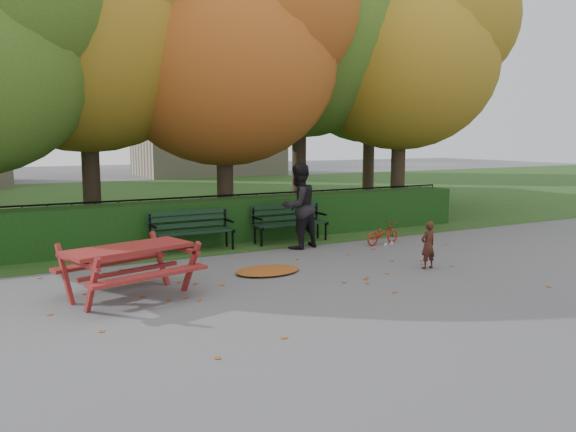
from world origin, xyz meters
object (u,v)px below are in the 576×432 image
adult (299,206)px  bicycle (383,233)px  tree_c (239,45)px  bench_left (191,227)px  picnic_table (129,258)px  child (428,245)px  tree_d (315,19)px  bench_right (289,220)px  tree_g (381,60)px  tree_b (100,14)px  tree_e (415,50)px

adult → bicycle: 2.11m
tree_c → bicycle: tree_c is taller
adult → bench_left: bearing=-35.0°
bench_left → picnic_table: bench_left is taller
child → bench_left: bearing=-50.3°
tree_d → adult: 7.27m
bench_right → bicycle: 2.21m
tree_d → child: size_ratio=10.68×
tree_g → bench_right: size_ratio=4.75×
tree_g → adult: bearing=-137.2°
tree_b → picnic_table: bearing=-97.9°
bench_right → child: 3.81m
tree_c → tree_g: bearing=26.9°
tree_d → tree_c: bearing=-157.4°
bench_left → child: size_ratio=2.01×
tree_g → adult: size_ratio=4.53×
picnic_table → tree_b: bearing=66.6°
tree_b → tree_g: size_ratio=1.03×
tree_b → bench_right: bearing=-40.7°
adult → bicycle: adult is taller
child → bicycle: child is taller
child → tree_g: bearing=-125.6°
tree_c → adult: size_ratio=4.24×
child → bicycle: size_ratio=0.92×
adult → tree_e: bearing=-168.0°
tree_b → picnic_table: (-0.84, -6.03, -4.78)m
tree_c → tree_e: 5.70m
tree_c → bench_left: (-2.13, -2.26, -4.30)m
tree_b → tree_e: (8.97, -0.98, -0.32)m
bench_right → adult: adult is taller
child → bicycle: 2.47m
tree_b → adult: bearing=-48.9°
tree_e → bench_right: size_ratio=4.53×
bench_right → picnic_table: bench_right is taller
tree_b → adult: 6.78m
tree_c → bench_right: (0.27, -2.26, -4.30)m
tree_d → bicycle: tree_d is taller
tree_c → adult: bearing=-88.5°
tree_b → tree_e: 9.03m
tree_e → tree_c: bearing=178.1°
bench_left → child: 5.00m
tree_b → picnic_table: tree_b is taller
tree_d → bench_left: (-5.18, -3.53, -5.46)m
bench_left → bench_right: size_ratio=1.00×
tree_e → bench_right: 7.38m
tree_d → tree_e: (2.64, -1.46, -0.90)m
tree_d → adult: bearing=-124.4°
tree_b → bench_left: (1.14, -3.04, -4.88)m
tree_b → tree_c: tree_b is taller
tree_g → bench_right: 10.61m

